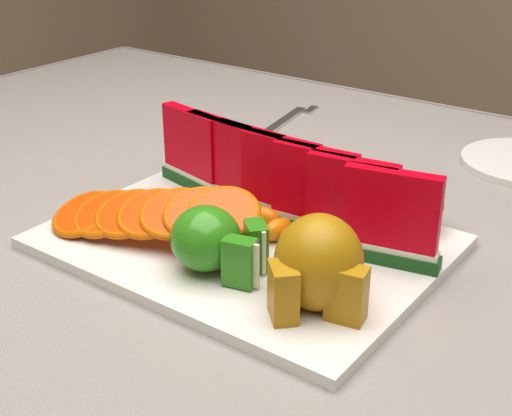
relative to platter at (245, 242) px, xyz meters
name	(u,v)px	position (x,y,z in m)	size (l,w,h in m)	color
table	(257,273)	(-0.06, 0.11, -0.11)	(1.40, 0.90, 0.75)	#52301F
tablecloth	(257,230)	(-0.06, 0.11, -0.05)	(1.53, 1.03, 0.20)	gray
platter	(245,242)	(0.00, 0.00, 0.00)	(0.40, 0.30, 0.01)	silver
apple_cluster	(213,241)	(0.02, -0.08, 0.04)	(0.11, 0.09, 0.06)	#268419
pear_cluster	(318,266)	(0.13, -0.07, 0.04)	(0.11, 0.11, 0.09)	#B26C15
fork	(284,121)	(-0.21, 0.38, 0.00)	(0.05, 0.19, 0.00)	silver
watermelon_row	(280,182)	(0.01, 0.05, 0.05)	(0.39, 0.07, 0.10)	#093E0B
orange_fan_front	(151,213)	(-0.08, -0.06, 0.04)	(0.25, 0.14, 0.06)	#DF4A0D
orange_fan_back	(310,182)	(0.00, 0.12, 0.03)	(0.34, 0.11, 0.05)	#DF4A0D
tangerine_segments	(243,219)	(-0.01, 0.01, 0.02)	(0.15, 0.06, 0.02)	orange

